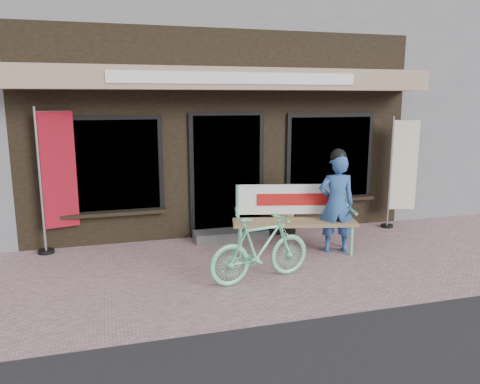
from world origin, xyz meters
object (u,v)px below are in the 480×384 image
object	(u,v)px
bench	(294,213)
menu_stand	(283,209)
person	(336,202)
bicycle	(261,248)
nobori_cream	(402,171)
nobori_red	(56,178)

from	to	relation	value
bench	menu_stand	world-z (taller)	bench
person	bicycle	world-z (taller)	person
bench	menu_stand	xyz separation A→B (m)	(0.17, 0.88, -0.16)
person	nobori_cream	world-z (taller)	nobori_cream
nobori_cream	bicycle	bearing A→B (deg)	-135.87
bench	menu_stand	distance (m)	0.91
bench	nobori_red	size ratio (longest dim) A/B	0.87
person	nobori_red	distance (m)	4.47
bench	bicycle	xyz separation A→B (m)	(-0.93, -1.09, -0.17)
bench	person	bearing A→B (deg)	-8.40
bench	menu_stand	bearing A→B (deg)	92.61
bicycle	nobori_cream	bearing A→B (deg)	-73.43
bench	person	world-z (taller)	person
nobori_cream	person	bearing A→B (deg)	-136.26
nobori_red	person	bearing A→B (deg)	-30.40
bicycle	menu_stand	bearing A→B (deg)	-40.46
nobori_cream	menu_stand	size ratio (longest dim) A/B	2.34
bicycle	bench	bearing A→B (deg)	-51.74
person	bicycle	xyz separation A→B (m)	(-1.55, -0.84, -0.37)
bicycle	nobori_cream	distance (m)	3.91
nobori_red	nobori_cream	distance (m)	6.13
nobori_cream	nobori_red	bearing A→B (deg)	-166.44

